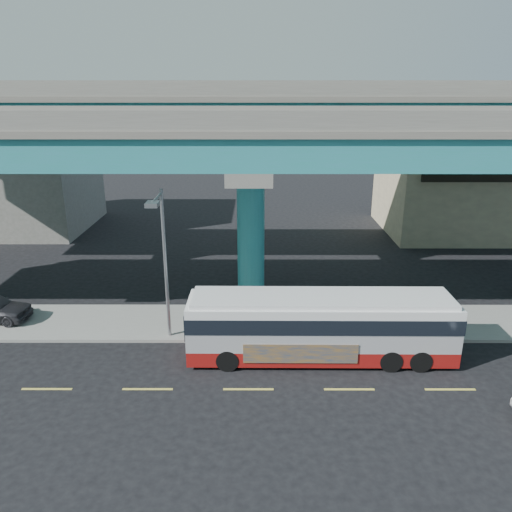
{
  "coord_description": "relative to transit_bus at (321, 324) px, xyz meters",
  "views": [
    {
      "loc": [
        0.33,
        -17.31,
        11.33
      ],
      "look_at": [
        0.29,
        4.0,
        4.13
      ],
      "focal_mm": 35.0,
      "sensor_mm": 36.0,
      "label": 1
    }
  ],
  "objects": [
    {
      "name": "ground",
      "position": [
        -3.12,
        -2.18,
        -1.62
      ],
      "size": [
        120.0,
        120.0,
        0.0
      ],
      "primitive_type": "plane",
      "color": "black",
      "rests_on": "ground"
    },
    {
      "name": "sidewalk",
      "position": [
        -3.12,
        3.32,
        -1.54
      ],
      "size": [
        70.0,
        4.0,
        0.15
      ],
      "primitive_type": "cube",
      "color": "gray",
      "rests_on": "ground"
    },
    {
      "name": "lane_markings",
      "position": [
        -3.12,
        -2.48,
        -1.61
      ],
      "size": [
        58.0,
        0.12,
        0.01
      ],
      "color": "#D8C64C",
      "rests_on": "ground"
    },
    {
      "name": "viaduct",
      "position": [
        -3.12,
        6.92,
        7.52
      ],
      "size": [
        52.0,
        12.4,
        11.7
      ],
      "color": "teal",
      "rests_on": "ground"
    },
    {
      "name": "building_beige",
      "position": [
        14.88,
        20.8,
        1.89
      ],
      "size": [
        14.0,
        10.23,
        7.0
      ],
      "color": "tan",
      "rests_on": "ground"
    },
    {
      "name": "building_concrete",
      "position": [
        -23.12,
        21.82,
        2.88
      ],
      "size": [
        12.0,
        10.0,
        9.0
      ],
      "primitive_type": "cube",
      "color": "gray",
      "rests_on": "ground"
    },
    {
      "name": "transit_bus",
      "position": [
        0.0,
        0.0,
        0.0
      ],
      "size": [
        11.55,
        2.55,
        2.95
      ],
      "rotation": [
        0.0,
        0.0,
        -0.01
      ],
      "color": "maroon",
      "rests_on": "ground"
    },
    {
      "name": "street_lamp",
      "position": [
        -6.94,
        1.28,
        3.15
      ],
      "size": [
        0.5,
        2.33,
        7.03
      ],
      "color": "gray",
      "rests_on": "sidewalk"
    },
    {
      "name": "stop_sign",
      "position": [
        4.13,
        2.0,
        0.16
      ],
      "size": [
        0.6,
        0.4,
        2.29
      ],
      "rotation": [
        0.0,
        0.0,
        0.17
      ],
      "color": "gray",
      "rests_on": "sidewalk"
    }
  ]
}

